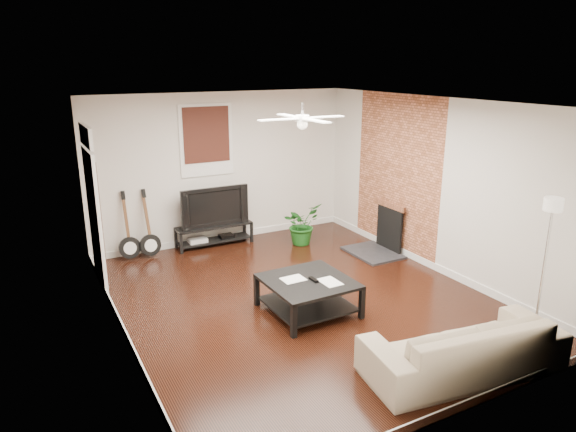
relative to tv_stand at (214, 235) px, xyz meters
name	(u,v)px	position (x,y,z in m)	size (l,w,h in m)	color
room	(302,206)	(0.29, -2.78, 1.20)	(5.01, 6.01, 2.81)	black
brick_accent	(397,175)	(2.78, -1.78, 1.20)	(0.02, 2.20, 2.80)	brown
fireplace	(381,228)	(2.49, -1.78, 0.26)	(0.80, 1.10, 0.92)	black
window_back	(206,140)	(-0.01, 0.19, 1.75)	(1.00, 0.06, 1.30)	black
door_left	(95,206)	(-2.17, -0.88, 1.05)	(0.08, 1.00, 2.50)	white
tv_stand	(214,235)	(0.00, 0.00, 0.00)	(1.42, 0.38, 0.40)	black
tv	(213,205)	(0.00, 0.02, 0.57)	(1.28, 0.17, 0.73)	black
coffee_table	(308,296)	(0.18, -3.17, 0.04)	(1.12, 1.12, 0.47)	black
sofa	(463,345)	(0.95, -5.24, 0.13)	(2.23, 0.87, 0.65)	tan
floor_lamp	(544,270)	(2.30, -5.14, 0.71)	(0.30, 0.30, 1.82)	silver
potted_plant	(302,224)	(1.48, -0.69, 0.18)	(0.69, 0.60, 0.77)	#195819
guitar_left	(128,226)	(-1.56, -0.03, 0.41)	(0.38, 0.27, 1.22)	black
guitar_right	(149,224)	(-1.21, -0.06, 0.41)	(0.38, 0.27, 1.22)	black
ceiling_fan	(302,118)	(0.29, -2.78, 2.40)	(1.24, 1.24, 0.32)	white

